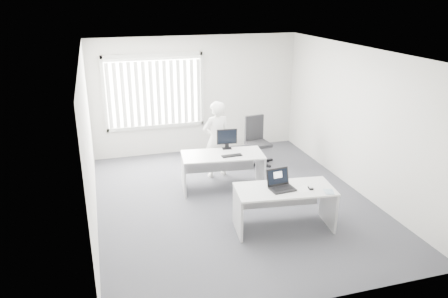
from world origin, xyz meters
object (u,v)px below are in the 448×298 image
object	(u,v)px
desk_far	(223,164)
monitor	(227,139)
desk_near	(284,200)
laptop	(283,181)
office_chair	(257,149)
person	(216,139)

from	to	relation	value
desk_far	monitor	xyz separation A→B (m)	(0.17, 0.28, 0.41)
desk_near	laptop	world-z (taller)	laptop
desk_far	laptop	world-z (taller)	laptop
laptop	desk_far	bearing A→B (deg)	98.73
desk_far	office_chair	size ratio (longest dim) A/B	1.53
desk_near	person	size ratio (longest dim) A/B	1.02
person	monitor	size ratio (longest dim) A/B	3.98
desk_far	office_chair	xyz separation A→B (m)	(1.14, 1.09, -0.18)
desk_far	laptop	distance (m)	1.94
desk_far	monitor	world-z (taller)	monitor
laptop	office_chair	bearing A→B (deg)	71.58
desk_near	monitor	size ratio (longest dim) A/B	4.05
laptop	desk_near	bearing A→B (deg)	25.57
office_chair	monitor	distance (m)	1.40
desk_near	person	distance (m)	2.51
desk_far	person	bearing A→B (deg)	92.06
desk_near	person	bearing A→B (deg)	108.01
desk_near	office_chair	bearing A→B (deg)	84.99
monitor	desk_near	bearing A→B (deg)	-75.01
monitor	laptop	bearing A→B (deg)	-76.79
person	monitor	bearing A→B (deg)	99.63
monitor	desk_far	bearing A→B (deg)	-116.42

